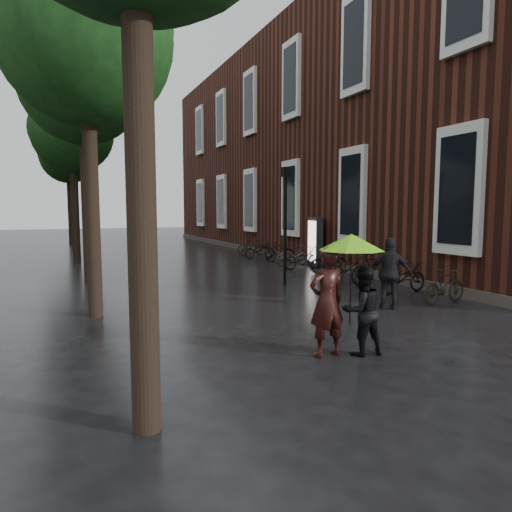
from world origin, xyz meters
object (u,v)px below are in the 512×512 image
ad_lightbox (315,242)px  parked_bicycles (318,260)px  lamp_post (285,214)px  person_burgundy (327,302)px  pedestrian_walking (390,274)px  person_black (362,311)px

ad_lightbox → parked_bicycles: bearing=-101.2°
lamp_post → person_burgundy: bearing=-111.7°
ad_lightbox → lamp_post: 5.07m
pedestrian_walking → ad_lightbox: ad_lightbox is taller
lamp_post → person_black: bearing=-106.9°
pedestrian_walking → person_black: bearing=76.7°
pedestrian_walking → ad_lightbox: bearing=-75.2°
person_black → lamp_post: 7.55m
person_burgundy → parked_bicycles: size_ratio=0.13×
person_burgundy → ad_lightbox: (6.05, 10.54, 0.14)m
parked_bicycles → lamp_post: lamp_post is taller
person_black → ad_lightbox: bearing=-110.7°
person_burgundy → lamp_post: bearing=-114.7°
pedestrian_walking → parked_bicycles: (1.94, 6.62, -0.43)m
parked_bicycles → ad_lightbox: (0.72, 1.43, 0.61)m
person_burgundy → lamp_post: size_ratio=0.48×
person_black → parked_bicycles: 10.41m
person_burgundy → pedestrian_walking: (3.38, 2.49, -0.04)m
person_black → parked_bicycles: bearing=-110.8°
person_black → pedestrian_walking: pedestrian_walking is taller
person_burgundy → person_black: 0.65m
ad_lightbox → lamp_post: (-3.31, -3.64, 1.25)m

